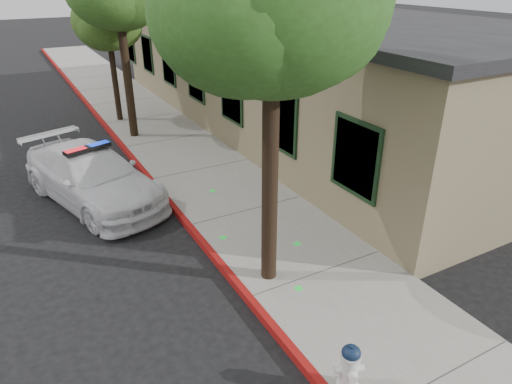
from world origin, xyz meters
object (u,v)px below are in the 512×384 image
object	(u,v)px
clapboard_building	(291,69)
street_tree_far	(109,24)
street_tree_near	(273,6)
police_car	(92,176)
fire_hydrant	(350,367)

from	to	relation	value
clapboard_building	street_tree_far	distance (m)	6.94
street_tree_far	street_tree_near	bearing A→B (deg)	-90.30
clapboard_building	street_tree_far	xyz separation A→B (m)	(-5.92, 3.23, 1.63)
clapboard_building	police_car	bearing A→B (deg)	-157.97
clapboard_building	street_tree_near	world-z (taller)	street_tree_near
street_tree_near	street_tree_far	distance (m)	11.92
fire_hydrant	clapboard_building	bearing A→B (deg)	82.77
clapboard_building	police_car	distance (m)	9.01
fire_hydrant	street_tree_far	distance (m)	15.05
street_tree_near	clapboard_building	bearing A→B (deg)	55.21
fire_hydrant	police_car	bearing A→B (deg)	124.92
clapboard_building	police_car	xyz separation A→B (m)	(-8.25, -3.34, -1.41)
street_tree_far	police_car	bearing A→B (deg)	-109.53
fire_hydrant	street_tree_far	xyz separation A→B (m)	(0.42, 14.70, 3.22)
fire_hydrant	street_tree_near	world-z (taller)	street_tree_near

